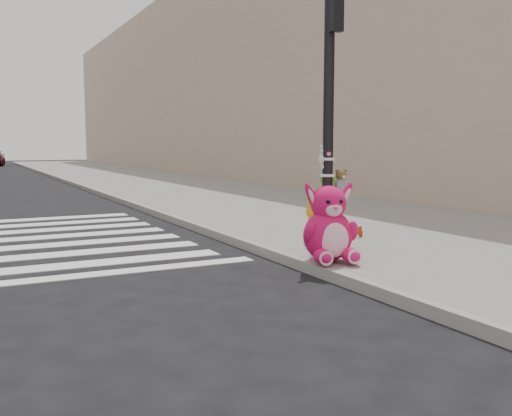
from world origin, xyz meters
TOP-DOWN VIEW (x-y plane):
  - ground at (0.00, 0.00)m, footprint 120.00×120.00m
  - sidewalk_near at (5.00, 10.00)m, footprint 7.00×80.00m
  - curb_edge at (1.55, 10.00)m, footprint 0.12×80.00m
  - bld_near at (10.50, 20.00)m, footprint 5.00×60.00m
  - signal_pole at (2.62, 1.82)m, footprint 0.69×0.50m
  - pink_bunny at (1.79, 0.57)m, footprint 0.78×0.88m
  - red_teddy at (3.40, 2.00)m, footprint 0.15×0.13m

SIDE VIEW (x-z plane):
  - ground at x=0.00m, z-range 0.00..0.00m
  - sidewalk_near at x=5.00m, z-range 0.00..0.14m
  - curb_edge at x=1.55m, z-range -0.01..0.15m
  - red_teddy at x=3.40m, z-range 0.14..0.32m
  - pink_bunny at x=1.79m, z-range 0.04..1.10m
  - signal_pole at x=2.62m, z-range -0.25..3.75m
  - bld_near at x=10.50m, z-range 0.00..10.00m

